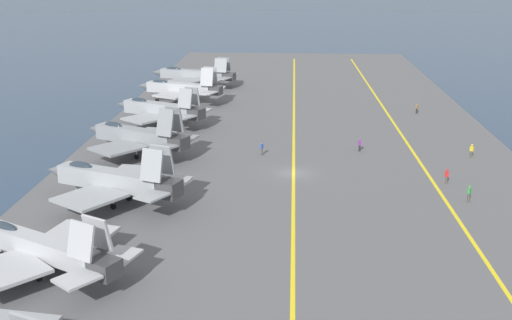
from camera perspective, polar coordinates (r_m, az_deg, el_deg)
ground_plane at (r=74.09m, az=3.35°, el=-1.46°), size 2000.00×2000.00×0.00m
carrier_deck at (r=74.02m, az=3.35°, el=-1.32°), size 201.30×55.99×0.40m
deck_stripe_foul_line at (r=75.60m, az=15.11°, el=-1.34°), size 181.16×2.84×0.01m
deck_stripe_centerline at (r=73.96m, az=3.36°, el=-1.17°), size 181.17×0.36×0.01m
parked_jet_second at (r=52.77m, az=-18.61°, el=-7.38°), size 13.51×16.14×5.69m
parked_jet_third at (r=65.41m, az=-12.63°, el=-1.72°), size 13.83×15.88×6.55m
parked_jet_fourth at (r=81.13m, az=-10.52°, el=2.11°), size 13.51×15.33×6.73m
parked_jet_fifth at (r=95.73m, az=-8.55°, el=4.47°), size 13.20×15.32×6.16m
parked_jet_sixth at (r=110.56m, az=-6.69°, el=6.36°), size 12.20×15.51×6.46m
parked_jet_seventh at (r=126.18m, az=-5.53°, el=7.56°), size 12.57×17.48×5.76m
crew_blue_vest at (r=80.40m, az=0.51°, el=1.09°), size 0.46×0.41×1.73m
crew_green_vest at (r=68.22m, az=18.42°, el=-2.79°), size 0.46×0.43×1.82m
crew_purple_vest at (r=83.14m, az=9.20°, el=1.39°), size 0.45×0.40×1.68m
crew_brown_vest at (r=105.92m, az=14.10°, el=4.51°), size 0.43×0.46×1.66m
crew_red_vest at (r=73.14m, az=16.59°, el=-1.33°), size 0.31×0.41×1.70m
crew_yellow_vest at (r=83.83m, az=18.62°, el=0.84°), size 0.46×0.44×1.73m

